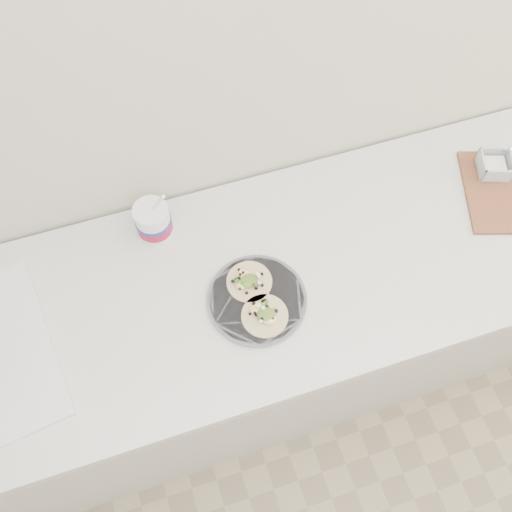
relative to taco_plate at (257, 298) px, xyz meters
name	(u,v)px	position (x,y,z in m)	size (l,w,h in m)	color
counter	(261,330)	(0.04, 0.08, -0.47)	(2.44, 0.66, 0.90)	silver
taco_plate	(257,298)	(0.00, 0.00, 0.00)	(0.27, 0.27, 0.04)	#57565D
tub	(154,220)	(-0.20, 0.29, 0.05)	(0.10, 0.10, 0.22)	white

